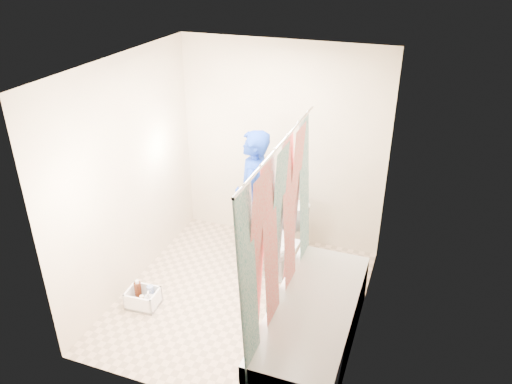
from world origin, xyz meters
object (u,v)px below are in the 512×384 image
(bathtub, at_px, (312,325))
(toilet, at_px, (283,241))
(cleaning_caddy, at_px, (144,299))
(plumber, at_px, (253,199))

(bathtub, distance_m, toilet, 1.26)
(cleaning_caddy, bearing_deg, bathtub, -3.13)
(toilet, bearing_deg, cleaning_caddy, -132.34)
(plumber, height_order, cleaning_caddy, plumber)
(bathtub, relative_size, toilet, 2.48)
(bathtub, xyz_separation_m, toilet, (-0.62, 1.09, 0.09))
(bathtub, relative_size, cleaning_caddy, 5.40)
(bathtub, distance_m, cleaning_caddy, 1.74)
(plumber, bearing_deg, toilet, 73.34)
(bathtub, height_order, cleaning_caddy, bathtub)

